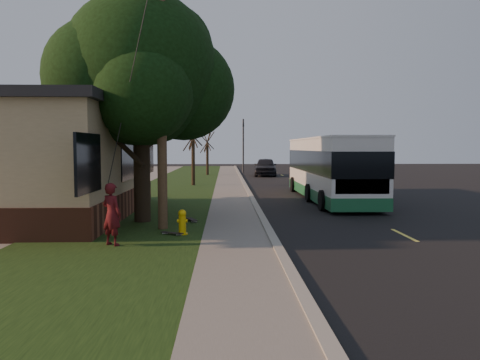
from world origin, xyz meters
name	(u,v)px	position (x,y,z in m)	size (l,w,h in m)	color
ground	(271,236)	(0.00, 0.00, 0.00)	(120.00, 120.00, 0.00)	black
road	(330,199)	(4.00, 10.00, 0.01)	(8.00, 80.00, 0.01)	black
curb	(252,198)	(0.00, 10.00, 0.06)	(0.25, 80.00, 0.12)	gray
sidewalk	(232,198)	(-1.00, 10.00, 0.04)	(2.00, 80.00, 0.08)	slate
grass_verge	(163,199)	(-4.50, 10.00, 0.04)	(5.00, 80.00, 0.07)	black
fire_hydrant	(182,222)	(-2.60, 0.00, 0.43)	(0.32, 0.32, 0.74)	#E4B90C
utility_pole	(161,82)	(-3.31, 0.99, 4.63)	(2.86, 3.21, 9.07)	#473321
leafy_tree	(142,73)	(-4.17, 2.65, 5.17)	(6.30, 6.00, 7.80)	black
bare_tree_near	(193,154)	(-3.50, 18.00, 2.15)	(1.38, 1.21, 4.31)	black
bare_tree_far	(207,154)	(-3.00, 30.00, 2.00)	(1.38, 1.21, 4.03)	black
traffic_signal	(243,142)	(0.50, 34.00, 3.16)	(0.18, 0.22, 5.50)	#2D2D30
transit_bus	(329,167)	(3.86, 9.53, 1.65)	(2.64, 11.42, 3.09)	silver
skateboarder	(112,214)	(-4.29, -1.47, 0.89)	(0.60, 0.39, 1.64)	#4A0E14
skateboard_main	(192,220)	(-2.50, 2.46, 0.13)	(0.48, 0.83, 0.08)	black
skateboard_spare	(172,233)	(-2.90, -0.04, 0.12)	(0.70, 0.49, 0.07)	black
dumpster	(83,186)	(-8.38, 9.70, 0.68)	(1.52, 1.23, 1.28)	black
distant_car	(265,167)	(2.36, 29.18, 0.84)	(1.98, 4.91, 1.67)	black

